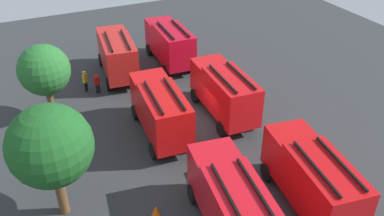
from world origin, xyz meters
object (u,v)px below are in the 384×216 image
Objects in this scene: tree_0 at (50,146)px; fire_truck_2 at (170,42)px; fire_truck_1 at (224,91)px; fire_truck_5 at (117,54)px; fire_truck_3 at (231,201)px; traffic_cone_0 at (156,211)px; fire_truck_4 at (160,109)px; firefighter_0 at (85,80)px; firefighter_2 at (97,83)px; firefighter_1 at (192,51)px; fire_truck_0 at (312,177)px; tree_1 at (44,70)px.

fire_truck_2 is at bearing -40.14° from tree_0.
fire_truck_1 is 13.68m from tree_0.
fire_truck_1 is 10.85m from fire_truck_5.
fire_truck_3 reaches higher than traffic_cone_0.
traffic_cone_0 is (-6.93, 3.02, -1.78)m from fire_truck_4.
fire_truck_1 is 0.98× the size of fire_truck_5.
firefighter_0 is 1.07× the size of firefighter_2.
tree_0 reaches higher than fire_truck_4.
fire_truck_5 is 4.46× the size of firefighter_2.
firefighter_0 is 1.06× the size of firefighter_1.
fire_truck_0 is at bearing -148.85° from fire_truck_4.
fire_truck_4 is 4.13× the size of firefighter_0.
fire_truck_1 is 12.87m from tree_1.
fire_truck_2 is 1.09× the size of tree_0.
firefighter_0 is 0.31× the size of tree_1.
fire_truck_5 is 1.11× the size of tree_0.
traffic_cone_0 is (-17.09, 7.88, -1.78)m from fire_truck_2.
fire_truck_5 is (19.38, 0.24, 0.00)m from fire_truck_3.
fire_truck_2 is at bearing -68.50° from tree_1.
tree_0 is (-12.18, 4.92, 3.58)m from firefighter_2.
tree_0 is at bearing 64.01° from fire_truck_3.
fire_truck_1 is at bearing -114.85° from tree_1.
fire_truck_0 is at bearing -113.26° from tree_0.
fire_truck_1 reaches higher than firefighter_0.
firefighter_2 is (17.26, 2.65, -1.22)m from fire_truck_3.
fire_truck_2 reaches higher than firefighter_0.
firefighter_0 is 4.99m from tree_1.
firefighter_0 is (18.20, 8.26, -1.14)m from fire_truck_0.
firefighter_1 is at bearing -8.43° from fire_truck_1.
tree_1 is at bearing 130.14° from fire_truck_5.
fire_truck_1 is 10.71m from firefighter_2.
tree_0 reaches higher than tree_1.
fire_truck_2 is 4.35× the size of firefighter_1.
fire_truck_1 is 11.09m from fire_truck_3.
fire_truck_0 is 19.28m from tree_1.
fire_truck_3 reaches higher than firefighter_1.
firefighter_2 is (-0.71, -0.81, -0.08)m from firefighter_0.
fire_truck_3 and fire_truck_5 have the same top height.
firefighter_1 is 0.25× the size of tree_0.
traffic_cone_0 is at bearing 78.54° from fire_truck_0.
fire_truck_3 is at bearing -172.33° from fire_truck_5.
fire_truck_3 is 9.55m from fire_truck_4.
firefighter_0 is 10.60m from firefighter_1.
firefighter_1 is at bearing 89.26° from firefighter_2.
tree_1 is (-2.01, 3.91, 2.90)m from firefighter_2.
tree_1 is at bearing 68.32° from fire_truck_1.
fire_truck_5 reaches higher than traffic_cone_0.
fire_truck_0 is 20.25m from fire_truck_5.
firefighter_1 is at bearing -72.19° from tree_1.
firefighter_2 is at bearing -21.98° from tree_0.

